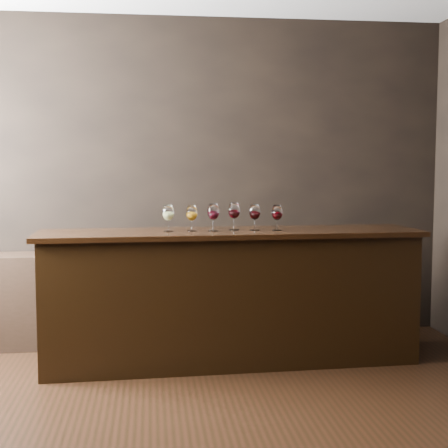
{
  "coord_description": "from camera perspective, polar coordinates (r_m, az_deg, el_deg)",
  "views": [
    {
      "loc": [
        -0.12,
        -3.25,
        1.49
      ],
      "look_at": [
        0.44,
        1.41,
        1.07
      ],
      "focal_mm": 50.0,
      "sensor_mm": 36.0,
      "label": 1
    }
  ],
  "objects": [
    {
      "name": "room_shell",
      "position": [
        3.38,
        -8.85,
        10.49
      ],
      "size": [
        5.02,
        4.52,
        2.81
      ],
      "color": "black",
      "rests_on": "ground"
    },
    {
      "name": "glass_red_b",
      "position": [
        4.76,
        0.93,
        1.18
      ],
      "size": [
        0.09,
        0.09,
        0.21
      ],
      "color": "white",
      "rests_on": "bar_top"
    },
    {
      "name": "glass_red_a",
      "position": [
        4.68,
        -0.98,
        1.08
      ],
      "size": [
        0.09,
        0.09,
        0.21
      ],
      "color": "white",
      "rests_on": "bar_top"
    },
    {
      "name": "glass_white",
      "position": [
        4.66,
        -5.12,
        0.98
      ],
      "size": [
        0.09,
        0.09,
        0.2
      ],
      "color": "white",
      "rests_on": "bar_top"
    },
    {
      "name": "glass_red_d",
      "position": [
        4.74,
        4.88,
        1.01
      ],
      "size": [
        0.08,
        0.08,
        0.2
      ],
      "color": "white",
      "rests_on": "bar_top"
    },
    {
      "name": "glass_red_c",
      "position": [
        4.74,
        2.83,
        1.06
      ],
      "size": [
        0.09,
        0.09,
        0.2
      ],
      "color": "white",
      "rests_on": "bar_top"
    },
    {
      "name": "glass_amber",
      "position": [
        4.68,
        -2.97,
        0.96
      ],
      "size": [
        0.08,
        0.08,
        0.2
      ],
      "color": "white",
      "rests_on": "bar_top"
    },
    {
      "name": "ground",
      "position": [
        3.58,
        -4.54,
        -19.49
      ],
      "size": [
        5.0,
        5.0,
        0.0
      ],
      "primitive_type": "plane",
      "color": "black",
      "rests_on": "ground"
    },
    {
      "name": "back_bar_shelf",
      "position": [
        5.42,
        -11.67,
        -6.71
      ],
      "size": [
        2.16,
        0.4,
        0.78
      ],
      "primitive_type": "cube",
      "color": "black",
      "rests_on": "ground"
    },
    {
      "name": "bar_top",
      "position": [
        4.73,
        0.63,
        -0.82
      ],
      "size": [
        2.92,
        0.78,
        0.04
      ],
      "primitive_type": "cube",
      "rotation": [
        0.0,
        0.0,
        0.04
      ],
      "color": "black",
      "rests_on": "bar_counter"
    },
    {
      "name": "bar_counter",
      "position": [
        4.81,
        0.62,
        -6.86
      ],
      "size": [
        2.82,
        0.71,
        0.98
      ],
      "primitive_type": "cube",
      "rotation": [
        0.0,
        0.0,
        0.04
      ],
      "color": "black",
      "rests_on": "ground"
    }
  ]
}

